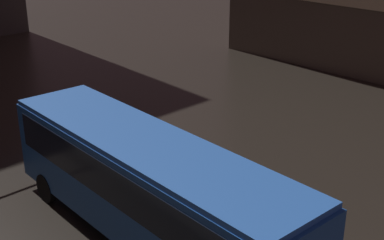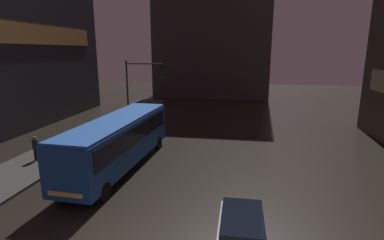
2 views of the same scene
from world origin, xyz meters
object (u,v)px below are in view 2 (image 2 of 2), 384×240
(car_taxi, at_px, (242,234))
(pedestrian_mid, at_px, (35,146))
(traffic_light_main, at_px, (140,83))
(bus_near, at_px, (119,138))

(car_taxi, distance_m, pedestrian_mid, 15.44)
(car_taxi, bearing_deg, traffic_light_main, -60.75)
(bus_near, distance_m, traffic_light_main, 10.48)
(car_taxi, bearing_deg, bus_near, -42.92)
(bus_near, distance_m, pedestrian_mid, 6.04)
(pedestrian_mid, height_order, traffic_light_main, traffic_light_main)
(car_taxi, xyz_separation_m, pedestrian_mid, (-13.69, 7.14, 0.35))
(pedestrian_mid, bearing_deg, car_taxi, -130.99)
(pedestrian_mid, bearing_deg, bus_near, -104.33)
(bus_near, bearing_deg, pedestrian_mid, 1.88)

